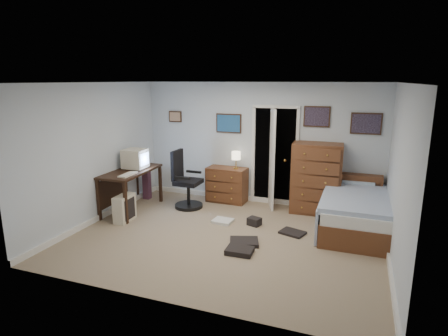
# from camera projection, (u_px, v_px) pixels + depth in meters

# --- Properties ---
(floor) EXTENTS (5.00, 4.00, 0.02)m
(floor) POSITION_uv_depth(u_px,v_px,m) (226.00, 238.00, 6.20)
(floor) COLOR tan
(floor) RESTS_ON ground
(computer_desk) EXTENTS (0.70, 1.44, 0.82)m
(computer_desk) POSITION_uv_depth(u_px,v_px,m) (127.00, 179.00, 7.37)
(computer_desk) COLOR black
(computer_desk) RESTS_ON floor
(crt_monitor) EXTENTS (0.44, 0.41, 0.39)m
(crt_monitor) POSITION_uv_depth(u_px,v_px,m) (135.00, 159.00, 7.38)
(crt_monitor) COLOR beige
(crt_monitor) RESTS_ON computer_desk
(keyboard) EXTENTS (0.18, 0.44, 0.03)m
(keyboard) POSITION_uv_depth(u_px,v_px,m) (128.00, 175.00, 6.91)
(keyboard) COLOR beige
(keyboard) RESTS_ON computer_desk
(pc_tower) EXTENTS (0.24, 0.47, 0.49)m
(pc_tower) POSITION_uv_depth(u_px,v_px,m) (125.00, 208.00, 6.86)
(pc_tower) COLOR beige
(pc_tower) RESTS_ON floor
(office_chair) EXTENTS (0.57, 0.58, 1.17)m
(office_chair) POSITION_uv_depth(u_px,v_px,m) (185.00, 186.00, 7.57)
(office_chair) COLOR black
(office_chair) RESTS_ON floor
(media_stack) EXTENTS (0.14, 0.14, 0.71)m
(media_stack) POSITION_uv_depth(u_px,v_px,m) (147.00, 183.00, 8.13)
(media_stack) COLOR maroon
(media_stack) RESTS_ON floor
(low_dresser) EXTENTS (0.85, 0.46, 0.74)m
(low_dresser) POSITION_uv_depth(u_px,v_px,m) (227.00, 185.00, 7.94)
(low_dresser) COLOR brown
(low_dresser) RESTS_ON floor
(table_lamp) EXTENTS (0.19, 0.19, 0.36)m
(table_lamp) POSITION_uv_depth(u_px,v_px,m) (236.00, 156.00, 7.73)
(table_lamp) COLOR gold
(table_lamp) RESTS_ON low_dresser
(doorway) EXTENTS (0.96, 1.12, 2.05)m
(doorway) POSITION_uv_depth(u_px,v_px,m) (278.00, 154.00, 7.93)
(doorway) COLOR black
(doorway) RESTS_ON floor
(tall_dresser) EXTENTS (0.96, 0.60, 1.37)m
(tall_dresser) POSITION_uv_depth(u_px,v_px,m) (316.00, 178.00, 7.23)
(tall_dresser) COLOR brown
(tall_dresser) RESTS_ON floor
(headboard_bookcase) EXTENTS (0.89, 0.23, 0.80)m
(headboard_bookcase) POSITION_uv_depth(u_px,v_px,m) (357.00, 194.00, 7.14)
(headboard_bookcase) COLOR brown
(headboard_bookcase) RESTS_ON floor
(bed) EXTENTS (1.15, 2.12, 0.69)m
(bed) POSITION_uv_depth(u_px,v_px,m) (355.00, 210.00, 6.50)
(bed) COLOR brown
(bed) RESTS_ON floor
(wall_posters) EXTENTS (4.38, 0.04, 0.60)m
(wall_posters) POSITION_uv_depth(u_px,v_px,m) (287.00, 121.00, 7.42)
(wall_posters) COLOR #331E11
(wall_posters) RESTS_ON floor
(floor_clutter) EXTENTS (1.71, 1.43, 0.14)m
(floor_clutter) POSITION_uv_depth(u_px,v_px,m) (248.00, 236.00, 6.16)
(floor_clutter) COLOR black
(floor_clutter) RESTS_ON floor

